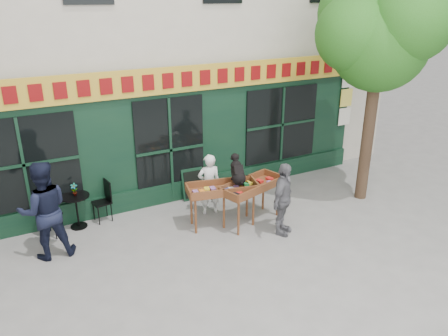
{
  "coord_description": "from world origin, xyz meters",
  "views": [
    {
      "loc": [
        -3.47,
        -6.96,
        4.77
      ],
      "look_at": [
        0.48,
        0.5,
        1.43
      ],
      "focal_mm": 35.0,
      "sensor_mm": 36.0,
      "label": 1
    }
  ],
  "objects_px": {
    "dog": "(238,169)",
    "book_cart_right": "(252,188)",
    "bistro_table": "(76,205)",
    "man_left": "(44,211)",
    "woman": "(209,184)",
    "book_cart_center": "(222,191)",
    "man_right": "(283,199)"
  },
  "relations": [
    {
      "from": "woman",
      "to": "bistro_table",
      "type": "distance_m",
      "value": 2.96
    },
    {
      "from": "man_right",
      "to": "man_left",
      "type": "distance_m",
      "value": 4.72
    },
    {
      "from": "bistro_table",
      "to": "man_left",
      "type": "relative_size",
      "value": 0.39
    },
    {
      "from": "dog",
      "to": "man_left",
      "type": "relative_size",
      "value": 0.31
    },
    {
      "from": "dog",
      "to": "book_cart_right",
      "type": "relative_size",
      "value": 0.37
    },
    {
      "from": "dog",
      "to": "man_right",
      "type": "xyz_separation_m",
      "value": [
        0.6,
        -0.88,
        -0.49
      ]
    },
    {
      "from": "bistro_table",
      "to": "man_left",
      "type": "xyz_separation_m",
      "value": [
        -0.7,
        -0.9,
        0.44
      ]
    },
    {
      "from": "book_cart_right",
      "to": "man_right",
      "type": "relative_size",
      "value": 1.01
    },
    {
      "from": "woman",
      "to": "man_right",
      "type": "relative_size",
      "value": 0.91
    },
    {
      "from": "woman",
      "to": "book_cart_right",
      "type": "bearing_deg",
      "value": 139.79
    },
    {
      "from": "dog",
      "to": "man_right",
      "type": "relative_size",
      "value": 0.38
    },
    {
      "from": "man_left",
      "to": "bistro_table",
      "type": "bearing_deg",
      "value": -126.49
    },
    {
      "from": "bistro_table",
      "to": "woman",
      "type": "bearing_deg",
      "value": -14.27
    },
    {
      "from": "book_cart_center",
      "to": "book_cart_right",
      "type": "relative_size",
      "value": 0.99
    },
    {
      "from": "book_cart_center",
      "to": "bistro_table",
      "type": "bearing_deg",
      "value": 166.21
    },
    {
      "from": "woman",
      "to": "man_left",
      "type": "distance_m",
      "value": 3.57
    },
    {
      "from": "book_cart_right",
      "to": "bistro_table",
      "type": "bearing_deg",
      "value": 139.62
    },
    {
      "from": "dog",
      "to": "man_left",
      "type": "height_order",
      "value": "man_left"
    },
    {
      "from": "man_right",
      "to": "bistro_table",
      "type": "distance_m",
      "value": 4.46
    },
    {
      "from": "man_right",
      "to": "bistro_table",
      "type": "bearing_deg",
      "value": 112.35
    },
    {
      "from": "dog",
      "to": "book_cart_right",
      "type": "distance_m",
      "value": 0.57
    },
    {
      "from": "dog",
      "to": "book_cart_right",
      "type": "xyz_separation_m",
      "value": [
        0.3,
        -0.13,
        -0.47
      ]
    },
    {
      "from": "book_cart_center",
      "to": "dog",
      "type": "xyz_separation_m",
      "value": [
        0.35,
        -0.05,
        0.47
      ]
    },
    {
      "from": "book_cart_center",
      "to": "bistro_table",
      "type": "distance_m",
      "value": 3.19
    },
    {
      "from": "book_cart_center",
      "to": "man_right",
      "type": "relative_size",
      "value": 1.0
    },
    {
      "from": "book_cart_right",
      "to": "book_cart_center",
      "type": "bearing_deg",
      "value": 147.94
    },
    {
      "from": "man_right",
      "to": "woman",
      "type": "bearing_deg",
      "value": 84.48
    },
    {
      "from": "dog",
      "to": "woman",
      "type": "xyz_separation_m",
      "value": [
        -0.35,
        0.7,
        -0.56
      ]
    },
    {
      "from": "man_right",
      "to": "dog",
      "type": "bearing_deg",
      "value": 87.67
    },
    {
      "from": "man_left",
      "to": "dog",
      "type": "bearing_deg",
      "value": 173.7
    },
    {
      "from": "man_right",
      "to": "man_left",
      "type": "relative_size",
      "value": 0.81
    },
    {
      "from": "woman",
      "to": "book_cart_center",
      "type": "bearing_deg",
      "value": 101.93
    }
  ]
}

